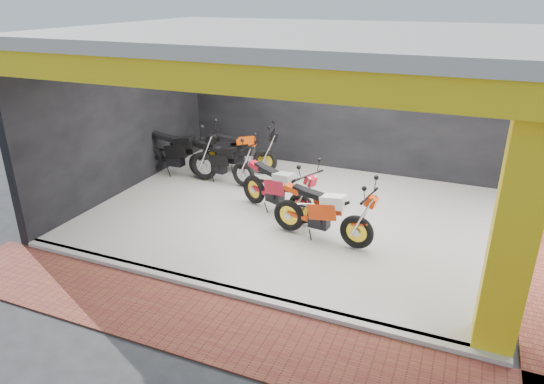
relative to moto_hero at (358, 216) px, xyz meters
The scene contains 14 objects.
ground 1.95m from the moto_hero, 147.78° to the right, with size 80.00×80.00×0.00m, color #2D2D30.
showroom_floor 1.97m from the moto_hero, 145.88° to the left, with size 8.00×6.00×0.10m, color silver.
showroom_ceiling 3.41m from the moto_hero, 145.88° to the left, with size 8.40×6.40×0.20m, color beige.
back_wall 4.52m from the moto_hero, 110.29° to the left, with size 8.20×0.20×3.50m, color black.
left_wall 5.81m from the moto_hero, 169.57° to the left, with size 0.20×6.20×3.50m, color black.
corner_column 2.98m from the moto_hero, 37.66° to the right, with size 0.50×0.50×3.50m, color yellow.
header_beam_front 3.57m from the moto_hero, 127.91° to the right, with size 8.40×0.30×0.40m, color yellow.
floor_kerb 2.60m from the moto_hero, 127.63° to the right, with size 8.00×0.20×0.10m, color silver.
paver_front 3.24m from the moto_hero, 118.96° to the right, with size 9.00×1.40×0.03m, color brown.
moto_hero is the anchor object (origin of this frame).
moto_row_a 1.36m from the moto_hero, 154.89° to the left, with size 2.09×0.77×1.28m, color #AF1223, non-canonical shape.
moto_row_b 3.65m from the moto_hero, 148.60° to the left, with size 1.98×0.73×1.21m, color black, non-canonical shape.
moto_row_c 4.16m from the moto_hero, 136.13° to the left, with size 2.07×0.77×1.26m, color black, non-canonical shape.
moto_row_d 4.60m from the moto_hero, 155.18° to the left, with size 2.29×0.85×1.40m, color black, non-canonical shape.
Camera 1 is at (3.08, -6.56, 4.30)m, focal length 32.00 mm.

